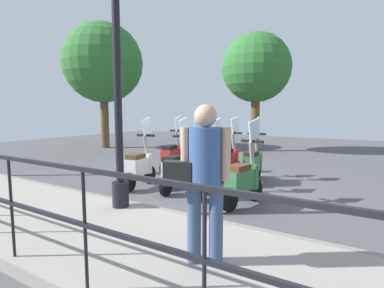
{
  "coord_description": "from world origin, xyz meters",
  "views": [
    {
      "loc": [
        -5.79,
        -3.17,
        1.68
      ],
      "look_at": [
        0.2,
        0.5,
        0.9
      ],
      "focal_mm": 28.0,
      "sensor_mm": 36.0,
      "label": 1
    }
  ],
  "objects_px": {
    "tree_distant": "(256,68)",
    "tree_large": "(103,63)",
    "scooter_near_1": "(211,172)",
    "scooter_near_2": "(176,168)",
    "scooter_far_3": "(172,155)",
    "scooter_near_0": "(243,179)",
    "scooter_far_0": "(253,163)",
    "pedestrian_with_bag": "(203,172)",
    "lamp_post_near": "(117,74)",
    "scooter_near_3": "(140,166)",
    "scooter_far_1": "(227,160)",
    "scooter_far_2": "(192,156)"
  },
  "relations": [
    {
      "from": "tree_distant",
      "to": "tree_large",
      "type": "bearing_deg",
      "value": 111.64
    },
    {
      "from": "tree_large",
      "to": "scooter_near_1",
      "type": "xyz_separation_m",
      "value": [
        -4.45,
        -7.83,
        -3.32
      ]
    },
    {
      "from": "scooter_near_2",
      "to": "scooter_far_3",
      "type": "height_order",
      "value": "same"
    },
    {
      "from": "scooter_near_1",
      "to": "scooter_near_0",
      "type": "bearing_deg",
      "value": -112.62
    },
    {
      "from": "scooter_near_0",
      "to": "scooter_far_0",
      "type": "distance_m",
      "value": 1.78
    },
    {
      "from": "scooter_far_3",
      "to": "scooter_near_1",
      "type": "bearing_deg",
      "value": -131.56
    },
    {
      "from": "scooter_near_0",
      "to": "scooter_near_2",
      "type": "bearing_deg",
      "value": 93.28
    },
    {
      "from": "scooter_near_0",
      "to": "scooter_far_0",
      "type": "relative_size",
      "value": 1.0
    },
    {
      "from": "pedestrian_with_bag",
      "to": "lamp_post_near",
      "type": "bearing_deg",
      "value": 44.64
    },
    {
      "from": "scooter_near_0",
      "to": "scooter_near_3",
      "type": "xyz_separation_m",
      "value": [
        0.03,
        2.42,
        0.0
      ]
    },
    {
      "from": "tree_distant",
      "to": "scooter_far_0",
      "type": "height_order",
      "value": "tree_distant"
    },
    {
      "from": "scooter_near_0",
      "to": "scooter_near_2",
      "type": "distance_m",
      "value": 1.58
    },
    {
      "from": "scooter_near_2",
      "to": "scooter_far_3",
      "type": "distance_m",
      "value": 1.92
    },
    {
      "from": "pedestrian_with_bag",
      "to": "scooter_far_0",
      "type": "xyz_separation_m",
      "value": [
        4.08,
        0.96,
        -0.6
      ]
    },
    {
      "from": "scooter_near_3",
      "to": "scooter_far_0",
      "type": "xyz_separation_m",
      "value": [
        1.69,
        -1.97,
        0.0
      ]
    },
    {
      "from": "lamp_post_near",
      "to": "scooter_near_2",
      "type": "relative_size",
      "value": 3.04
    },
    {
      "from": "scooter_near_2",
      "to": "scooter_far_1",
      "type": "relative_size",
      "value": 1.0
    },
    {
      "from": "scooter_far_1",
      "to": "scooter_far_2",
      "type": "relative_size",
      "value": 1.0
    },
    {
      "from": "scooter_far_0",
      "to": "scooter_far_2",
      "type": "xyz_separation_m",
      "value": [
        0.05,
        1.7,
        0.0
      ]
    },
    {
      "from": "scooter_near_3",
      "to": "scooter_far_3",
      "type": "height_order",
      "value": "same"
    },
    {
      "from": "lamp_post_near",
      "to": "scooter_far_3",
      "type": "bearing_deg",
      "value": 21.2
    },
    {
      "from": "tree_large",
      "to": "tree_distant",
      "type": "xyz_separation_m",
      "value": [
        2.48,
        -6.24,
        -0.38
      ]
    },
    {
      "from": "scooter_far_2",
      "to": "scooter_far_3",
      "type": "relative_size",
      "value": 1.0
    },
    {
      "from": "tree_distant",
      "to": "pedestrian_with_bag",
      "type": "bearing_deg",
      "value": -163.2
    },
    {
      "from": "scooter_far_0",
      "to": "scooter_far_3",
      "type": "xyz_separation_m",
      "value": [
        -0.01,
        2.29,
        0.0
      ]
    },
    {
      "from": "pedestrian_with_bag",
      "to": "scooter_far_0",
      "type": "distance_m",
      "value": 4.24
    },
    {
      "from": "lamp_post_near",
      "to": "scooter_far_0",
      "type": "distance_m",
      "value": 3.81
    },
    {
      "from": "lamp_post_near",
      "to": "scooter_near_3",
      "type": "height_order",
      "value": "lamp_post_near"
    },
    {
      "from": "scooter_near_1",
      "to": "tree_distant",
      "type": "bearing_deg",
      "value": 8.56
    },
    {
      "from": "tree_distant",
      "to": "scooter_far_3",
      "type": "height_order",
      "value": "tree_distant"
    },
    {
      "from": "scooter_near_3",
      "to": "scooter_far_1",
      "type": "height_order",
      "value": "same"
    },
    {
      "from": "tree_large",
      "to": "scooter_far_1",
      "type": "relative_size",
      "value": 3.63
    },
    {
      "from": "lamp_post_near",
      "to": "scooter_far_2",
      "type": "height_order",
      "value": "lamp_post_near"
    },
    {
      "from": "lamp_post_near",
      "to": "tree_distant",
      "type": "relative_size",
      "value": 0.96
    },
    {
      "from": "scooter_near_2",
      "to": "scooter_far_1",
      "type": "bearing_deg",
      "value": -20.75
    },
    {
      "from": "scooter_near_2",
      "to": "scooter_far_3",
      "type": "xyz_separation_m",
      "value": [
        1.52,
        1.17,
        0.0
      ]
    },
    {
      "from": "tree_distant",
      "to": "scooter_far_3",
      "type": "distance_m",
      "value": 6.22
    },
    {
      "from": "scooter_far_0",
      "to": "scooter_far_3",
      "type": "relative_size",
      "value": 1.0
    },
    {
      "from": "tree_large",
      "to": "scooter_near_3",
      "type": "distance_m",
      "value": 8.44
    },
    {
      "from": "scooter_near_0",
      "to": "scooter_far_1",
      "type": "bearing_deg",
      "value": 42.7
    },
    {
      "from": "tree_distant",
      "to": "scooter_near_2",
      "type": "distance_m",
      "value": 7.63
    },
    {
      "from": "tree_large",
      "to": "scooter_far_3",
      "type": "bearing_deg",
      "value": -117.01
    },
    {
      "from": "tree_distant",
      "to": "scooter_near_3",
      "type": "xyz_separation_m",
      "value": [
        -7.16,
        0.05,
        -2.94
      ]
    },
    {
      "from": "tree_large",
      "to": "scooter_near_1",
      "type": "distance_m",
      "value": 9.6
    },
    {
      "from": "scooter_far_3",
      "to": "tree_large",
      "type": "bearing_deg",
      "value": 58.24
    },
    {
      "from": "lamp_post_near",
      "to": "scooter_near_0",
      "type": "height_order",
      "value": "lamp_post_near"
    },
    {
      "from": "scooter_near_3",
      "to": "scooter_far_2",
      "type": "xyz_separation_m",
      "value": [
        1.74,
        -0.28,
        0.0
      ]
    },
    {
      "from": "tree_large",
      "to": "scooter_far_0",
      "type": "xyz_separation_m",
      "value": [
        -2.99,
        -8.16,
        -3.32
      ]
    },
    {
      "from": "scooter_far_3",
      "to": "lamp_post_near",
      "type": "bearing_deg",
      "value": -163.55
    },
    {
      "from": "lamp_post_near",
      "to": "scooter_near_3",
      "type": "relative_size",
      "value": 3.04
    }
  ]
}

